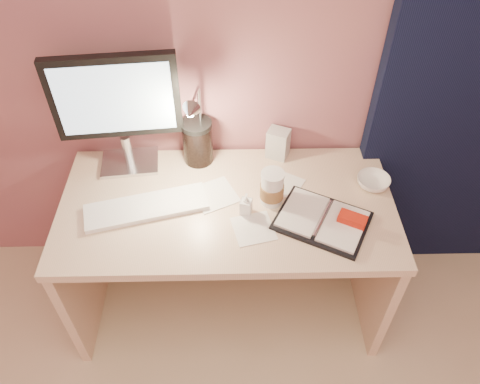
{
  "coord_description": "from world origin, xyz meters",
  "views": [
    {
      "loc": [
        0.03,
        0.05,
        2.15
      ],
      "look_at": [
        0.05,
        1.33,
        0.85
      ],
      "focal_mm": 35.0,
      "sensor_mm": 36.0,
      "label": 1
    }
  ],
  "objects_px": {
    "coffee_cup": "(272,189)",
    "product_box": "(278,143)",
    "dark_jar": "(198,143)",
    "keyboard": "(146,207)",
    "desk": "(228,226)",
    "bowl": "(373,182)",
    "lotion_bottle": "(246,204)",
    "planner": "(325,220)",
    "monitor": "(117,104)",
    "desk_lamp": "(203,126)"
  },
  "relations": [
    {
      "from": "planner",
      "to": "desk_lamp",
      "type": "bearing_deg",
      "value": 174.93
    },
    {
      "from": "desk",
      "to": "lotion_bottle",
      "type": "relative_size",
      "value": 13.95
    },
    {
      "from": "keyboard",
      "to": "product_box",
      "type": "bearing_deg",
      "value": 15.65
    },
    {
      "from": "monitor",
      "to": "coffee_cup",
      "type": "bearing_deg",
      "value": -27.19
    },
    {
      "from": "bowl",
      "to": "product_box",
      "type": "xyz_separation_m",
      "value": [
        -0.4,
        0.21,
        0.05
      ]
    },
    {
      "from": "coffee_cup",
      "to": "dark_jar",
      "type": "xyz_separation_m",
      "value": [
        -0.31,
        0.27,
        0.02
      ]
    },
    {
      "from": "monitor",
      "to": "coffee_cup",
      "type": "height_order",
      "value": "monitor"
    },
    {
      "from": "keyboard",
      "to": "dark_jar",
      "type": "relative_size",
      "value": 2.67
    },
    {
      "from": "desk",
      "to": "bowl",
      "type": "height_order",
      "value": "bowl"
    },
    {
      "from": "dark_jar",
      "to": "product_box",
      "type": "relative_size",
      "value": 1.32
    },
    {
      "from": "monitor",
      "to": "planner",
      "type": "distance_m",
      "value": 0.96
    },
    {
      "from": "desk",
      "to": "product_box",
      "type": "xyz_separation_m",
      "value": [
        0.23,
        0.23,
        0.3
      ]
    },
    {
      "from": "coffee_cup",
      "to": "product_box",
      "type": "bearing_deg",
      "value": 80.76
    },
    {
      "from": "product_box",
      "to": "keyboard",
      "type": "bearing_deg",
      "value": -126.07
    },
    {
      "from": "planner",
      "to": "coffee_cup",
      "type": "height_order",
      "value": "coffee_cup"
    },
    {
      "from": "monitor",
      "to": "dark_jar",
      "type": "height_order",
      "value": "monitor"
    },
    {
      "from": "desk_lamp",
      "to": "desk",
      "type": "bearing_deg",
      "value": -45.32
    },
    {
      "from": "bowl",
      "to": "coffee_cup",
      "type": "bearing_deg",
      "value": -169.23
    },
    {
      "from": "bowl",
      "to": "dark_jar",
      "type": "xyz_separation_m",
      "value": [
        -0.76,
        0.19,
        0.07
      ]
    },
    {
      "from": "lotion_bottle",
      "to": "dark_jar",
      "type": "bearing_deg",
      "value": 121.81
    },
    {
      "from": "planner",
      "to": "lotion_bottle",
      "type": "relative_size",
      "value": 4.32
    },
    {
      "from": "keyboard",
      "to": "monitor",
      "type": "bearing_deg",
      "value": 96.78
    },
    {
      "from": "lotion_bottle",
      "to": "dark_jar",
      "type": "relative_size",
      "value": 0.54
    },
    {
      "from": "coffee_cup",
      "to": "product_box",
      "type": "height_order",
      "value": "coffee_cup"
    },
    {
      "from": "product_box",
      "to": "lotion_bottle",
      "type": "bearing_deg",
      "value": -89.86
    },
    {
      "from": "coffee_cup",
      "to": "desk_lamp",
      "type": "distance_m",
      "value": 0.38
    },
    {
      "from": "lotion_bottle",
      "to": "desk_lamp",
      "type": "bearing_deg",
      "value": 124.45
    },
    {
      "from": "product_box",
      "to": "desk_lamp",
      "type": "relative_size",
      "value": 0.35
    },
    {
      "from": "planner",
      "to": "product_box",
      "type": "distance_m",
      "value": 0.45
    },
    {
      "from": "monitor",
      "to": "planner",
      "type": "xyz_separation_m",
      "value": [
        0.83,
        -0.37,
        -0.31
      ]
    },
    {
      "from": "desk",
      "to": "dark_jar",
      "type": "xyz_separation_m",
      "value": [
        -0.13,
        0.21,
        0.32
      ]
    },
    {
      "from": "planner",
      "to": "product_box",
      "type": "height_order",
      "value": "product_box"
    },
    {
      "from": "keyboard",
      "to": "desk",
      "type": "bearing_deg",
      "value": 1.57
    },
    {
      "from": "desk",
      "to": "keyboard",
      "type": "xyz_separation_m",
      "value": [
        -0.33,
        -0.1,
        0.24
      ]
    },
    {
      "from": "keyboard",
      "to": "lotion_bottle",
      "type": "relative_size",
      "value": 4.98
    },
    {
      "from": "keyboard",
      "to": "planner",
      "type": "bearing_deg",
      "value": -21.35
    },
    {
      "from": "keyboard",
      "to": "coffee_cup",
      "type": "relative_size",
      "value": 3.14
    },
    {
      "from": "planner",
      "to": "desk_lamp",
      "type": "relative_size",
      "value": 1.08
    },
    {
      "from": "coffee_cup",
      "to": "bowl",
      "type": "bearing_deg",
      "value": 10.77
    },
    {
      "from": "keyboard",
      "to": "lotion_bottle",
      "type": "xyz_separation_m",
      "value": [
        0.41,
        -0.03,
        0.04
      ]
    },
    {
      "from": "desk",
      "to": "planner",
      "type": "relative_size",
      "value": 3.23
    },
    {
      "from": "keyboard",
      "to": "desk_lamp",
      "type": "height_order",
      "value": "desk_lamp"
    },
    {
      "from": "bowl",
      "to": "dark_jar",
      "type": "relative_size",
      "value": 0.76
    },
    {
      "from": "keyboard",
      "to": "lotion_bottle",
      "type": "distance_m",
      "value": 0.41
    },
    {
      "from": "desk",
      "to": "product_box",
      "type": "relative_size",
      "value": 9.89
    },
    {
      "from": "monitor",
      "to": "product_box",
      "type": "distance_m",
      "value": 0.72
    },
    {
      "from": "bowl",
      "to": "lotion_bottle",
      "type": "bearing_deg",
      "value": -165.3
    },
    {
      "from": "keyboard",
      "to": "bowl",
      "type": "distance_m",
      "value": 0.97
    },
    {
      "from": "keyboard",
      "to": "dark_jar",
      "type": "height_order",
      "value": "dark_jar"
    },
    {
      "from": "keyboard",
      "to": "dark_jar",
      "type": "bearing_deg",
      "value": 41.96
    }
  ]
}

